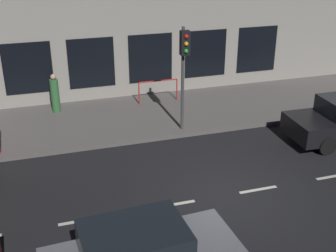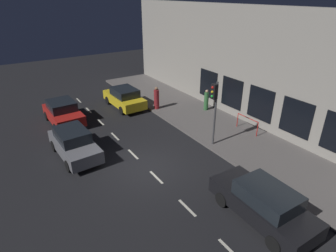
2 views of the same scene
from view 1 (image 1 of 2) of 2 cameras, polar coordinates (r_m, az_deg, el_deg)
The scene contains 7 objects.
ground_plane at distance 13.18m, azimuth 7.57°, elevation -8.77°, with size 60.00×60.00×0.00m, color black.
sidewalk at distance 18.33m, azimuth -0.37°, elevation 1.65°, with size 4.50×32.00×0.15m.
building_facade at distance 19.64m, azimuth -2.61°, elevation 14.58°, with size 0.65×32.00×7.67m.
lane_centre_line at distance 13.57m, azimuth 11.46°, elevation -7.97°, with size 0.12×27.20×0.01m.
traffic_light at distance 15.69m, azimuth 2.08°, elevation 8.74°, with size 0.46×0.32×3.84m.
pedestrian_0 at distance 18.60m, azimuth -14.26°, elevation 3.92°, with size 0.37×0.37×1.60m.
red_railing at distance 19.09m, azimuth -1.28°, elevation 5.08°, with size 0.05×1.74×0.97m.
Camera 1 is at (-9.94, 4.85, 7.16)m, focal length 47.62 mm.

